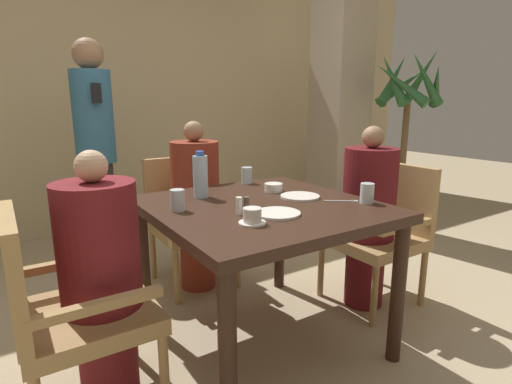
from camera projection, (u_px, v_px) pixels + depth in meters
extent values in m
plane|color=tan|center=(261.00, 341.00, 2.17)|extent=(16.00, 16.00, 0.00)
cube|color=#C6B289|center=(120.00, 88.00, 3.95)|extent=(8.00, 0.06, 2.80)
cube|color=tan|center=(340.00, 94.00, 4.16)|extent=(0.47, 0.47, 2.70)
cube|color=#331E14|center=(262.00, 209.00, 2.00)|extent=(1.06, 1.09, 0.05)
cylinder|color=#331E14|center=(228.00, 360.00, 1.44)|extent=(0.07, 0.07, 0.72)
cylinder|color=#331E14|center=(398.00, 293.00, 1.94)|extent=(0.07, 0.07, 0.72)
cylinder|color=#331E14|center=(144.00, 268.00, 2.24)|extent=(0.07, 0.07, 0.72)
cylinder|color=#331E14|center=(280.00, 237.00, 2.74)|extent=(0.07, 0.07, 0.72)
cube|color=#A88451|center=(89.00, 317.00, 1.63)|extent=(0.51, 0.51, 0.07)
cube|color=#A88451|center=(15.00, 272.00, 1.45)|extent=(0.05, 0.51, 0.43)
cube|color=#A88451|center=(76.00, 262.00, 1.79)|extent=(0.46, 0.04, 0.04)
cube|color=#A88451|center=(99.00, 306.00, 1.40)|extent=(0.46, 0.04, 0.04)
cylinder|color=#A88451|center=(132.00, 324.00, 1.98)|extent=(0.04, 0.04, 0.38)
cylinder|color=#A88451|center=(164.00, 375.00, 1.61)|extent=(0.04, 0.04, 0.38)
cylinder|color=#A88451|center=(29.00, 355.00, 1.74)|extent=(0.04, 0.04, 0.38)
cylinder|color=maroon|center=(108.00, 352.00, 1.70)|extent=(0.24, 0.24, 0.45)
cylinder|color=maroon|center=(99.00, 246.00, 1.60)|extent=(0.32, 0.32, 0.52)
sphere|color=tan|center=(91.00, 166.00, 1.53)|extent=(0.13, 0.13, 0.13)
cube|color=#A88451|center=(193.00, 227.00, 2.78)|extent=(0.51, 0.51, 0.07)
cube|color=#A88451|center=(179.00, 186.00, 2.92)|extent=(0.51, 0.05, 0.43)
cube|color=#A88451|center=(223.00, 202.00, 2.87)|extent=(0.04, 0.46, 0.04)
cube|color=#A88451|center=(160.00, 211.00, 2.63)|extent=(0.04, 0.46, 0.04)
cylinder|color=#A88451|center=(238.00, 261.00, 2.77)|extent=(0.04, 0.04, 0.38)
cylinder|color=#A88451|center=(177.00, 276.00, 2.53)|extent=(0.04, 0.04, 0.38)
cylinder|color=#A88451|center=(209.00, 242.00, 3.14)|extent=(0.04, 0.04, 0.38)
cylinder|color=#A88451|center=(153.00, 254.00, 2.90)|extent=(0.04, 0.04, 0.38)
cylinder|color=maroon|center=(198.00, 256.00, 2.78)|extent=(0.24, 0.24, 0.45)
cylinder|color=maroon|center=(195.00, 184.00, 2.67)|extent=(0.32, 0.32, 0.57)
sphere|color=#997051|center=(194.00, 131.00, 2.59)|extent=(0.13, 0.13, 0.13)
cube|color=#A88451|center=(373.00, 240.00, 2.53)|extent=(0.51, 0.51, 0.07)
cube|color=#A88451|center=(400.00, 197.00, 2.60)|extent=(0.05, 0.51, 0.43)
cube|color=#A88451|center=(406.00, 226.00, 2.30)|extent=(0.46, 0.04, 0.04)
cube|color=#A88451|center=(347.00, 209.00, 2.68)|extent=(0.46, 0.04, 0.04)
cylinder|color=#A88451|center=(374.00, 296.00, 2.27)|extent=(0.04, 0.04, 0.38)
cylinder|color=#A88451|center=(321.00, 269.00, 2.64)|extent=(0.04, 0.04, 0.38)
cylinder|color=#A88451|center=(423.00, 278.00, 2.51)|extent=(0.04, 0.04, 0.38)
cylinder|color=#A88451|center=(368.00, 255.00, 2.88)|extent=(0.04, 0.04, 0.38)
cylinder|color=#5B1419|center=(364.00, 270.00, 2.54)|extent=(0.24, 0.24, 0.45)
cylinder|color=#5B1419|center=(369.00, 193.00, 2.43)|extent=(0.32, 0.32, 0.55)
sphere|color=#997051|center=(373.00, 137.00, 2.35)|extent=(0.13, 0.13, 0.13)
cylinder|color=#2D2D33|center=(102.00, 213.00, 3.19)|extent=(0.22, 0.22, 0.81)
cylinder|color=teal|center=(93.00, 117.00, 3.02)|extent=(0.29, 0.29, 0.69)
sphere|color=#997051|center=(88.00, 54.00, 2.92)|extent=(0.22, 0.22, 0.22)
cube|color=black|center=(96.00, 93.00, 2.84)|extent=(0.07, 0.01, 0.14)
cylinder|color=#896B4C|center=(398.00, 214.00, 3.95)|extent=(0.35, 0.35, 0.37)
cylinder|color=brown|center=(404.00, 151.00, 3.81)|extent=(0.06, 0.06, 0.88)
cone|color=#285B2D|center=(420.00, 78.00, 3.74)|extent=(0.11, 0.39, 0.52)
cone|color=#285B2D|center=(402.00, 86.00, 3.90)|extent=(0.46, 0.39, 0.42)
cone|color=#285B2D|center=(393.00, 80.00, 3.80)|extent=(0.43, 0.14, 0.50)
cone|color=#285B2D|center=(393.00, 79.00, 3.62)|extent=(0.22, 0.44, 0.50)
cone|color=#285B2D|center=(402.00, 84.00, 3.50)|extent=(0.27, 0.51, 0.42)
cone|color=#285B2D|center=(426.00, 79.00, 3.51)|extent=(0.45, 0.13, 0.49)
cone|color=#285B2D|center=(436.00, 86.00, 3.60)|extent=(0.48, 0.38, 0.40)
cylinder|color=white|center=(301.00, 197.00, 2.12)|extent=(0.21, 0.21, 0.01)
cylinder|color=white|center=(278.00, 213.00, 1.80)|extent=(0.21, 0.21, 0.01)
cylinder|color=white|center=(252.00, 223.00, 1.67)|extent=(0.12, 0.12, 0.01)
cylinder|color=white|center=(252.00, 215.00, 1.66)|extent=(0.08, 0.08, 0.06)
cylinder|color=white|center=(274.00, 188.00, 2.27)|extent=(0.10, 0.10, 0.05)
cylinder|color=silver|center=(200.00, 177.00, 2.11)|extent=(0.08, 0.08, 0.22)
cylinder|color=#3359B2|center=(200.00, 153.00, 2.09)|extent=(0.04, 0.04, 0.02)
cylinder|color=silver|center=(247.00, 175.00, 2.49)|extent=(0.07, 0.07, 0.10)
cylinder|color=silver|center=(367.00, 193.00, 2.00)|extent=(0.07, 0.07, 0.10)
cylinder|color=silver|center=(177.00, 200.00, 1.86)|extent=(0.07, 0.07, 0.10)
cylinder|color=white|center=(239.00, 206.00, 1.80)|extent=(0.03, 0.03, 0.08)
cylinder|color=#4C3D2D|center=(246.00, 205.00, 1.82)|extent=(0.03, 0.03, 0.08)
cube|color=silver|center=(339.00, 201.00, 2.05)|extent=(0.13, 0.10, 0.00)
cube|color=silver|center=(354.00, 201.00, 2.04)|extent=(0.04, 0.04, 0.00)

